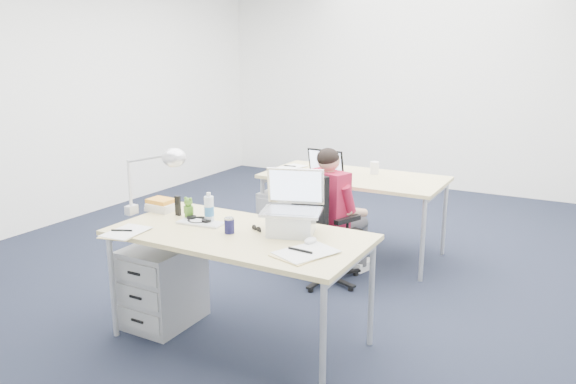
{
  "coord_description": "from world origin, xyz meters",
  "views": [
    {
      "loc": [
        2.04,
        -4.02,
        1.82
      ],
      "look_at": [
        0.17,
        -0.65,
        0.85
      ],
      "focal_mm": 35.0,
      "sensor_mm": 36.0,
      "label": 1
    }
  ],
  "objects_px": {
    "desk_near": "(239,240)",
    "can_koozie": "(229,225)",
    "far_cup": "(374,168)",
    "sunglasses": "(257,229)",
    "drawer_pedestal_near": "(163,284)",
    "silver_laptop": "(291,204)",
    "headphones": "(199,220)",
    "book_stack": "(161,205)",
    "computer_mouse": "(310,241)",
    "cordless_phone": "(178,206)",
    "drawer_pedestal_far": "(288,219)",
    "desk_lamp": "(146,180)",
    "wireless_keyboard": "(201,223)",
    "water_bottle": "(209,208)",
    "desk_far": "(354,181)",
    "bear_figurine": "(188,208)",
    "dark_laptop": "(319,164)",
    "seated_person": "(338,213)",
    "office_chair": "(325,251)"
  },
  "relations": [
    {
      "from": "desk_near",
      "to": "can_koozie",
      "type": "xyz_separation_m",
      "value": [
        -0.04,
        -0.04,
        0.1
      ]
    },
    {
      "from": "far_cup",
      "to": "sunglasses",
      "type": "bearing_deg",
      "value": -91.61
    },
    {
      "from": "drawer_pedestal_near",
      "to": "silver_laptop",
      "type": "distance_m",
      "value": 1.12
    },
    {
      "from": "desk_near",
      "to": "silver_laptop",
      "type": "height_order",
      "value": "silver_laptop"
    },
    {
      "from": "headphones",
      "to": "book_stack",
      "type": "height_order",
      "value": "book_stack"
    },
    {
      "from": "book_stack",
      "to": "far_cup",
      "type": "bearing_deg",
      "value": 64.86
    },
    {
      "from": "computer_mouse",
      "to": "cordless_phone",
      "type": "relative_size",
      "value": 0.76
    },
    {
      "from": "drawer_pedestal_far",
      "to": "desk_lamp",
      "type": "height_order",
      "value": "desk_lamp"
    },
    {
      "from": "desk_near",
      "to": "cordless_phone",
      "type": "distance_m",
      "value": 0.59
    },
    {
      "from": "can_koozie",
      "to": "desk_lamp",
      "type": "distance_m",
      "value": 0.7
    },
    {
      "from": "drawer_pedestal_near",
      "to": "can_koozie",
      "type": "relative_size",
      "value": 5.48
    },
    {
      "from": "wireless_keyboard",
      "to": "computer_mouse",
      "type": "bearing_deg",
      "value": -6.07
    },
    {
      "from": "headphones",
      "to": "drawer_pedestal_far",
      "type": "bearing_deg",
      "value": 104.75
    },
    {
      "from": "drawer_pedestal_far",
      "to": "drawer_pedestal_near",
      "type": "bearing_deg",
      "value": -89.87
    },
    {
      "from": "drawer_pedestal_far",
      "to": "computer_mouse",
      "type": "height_order",
      "value": "computer_mouse"
    },
    {
      "from": "water_bottle",
      "to": "silver_laptop",
      "type": "bearing_deg",
      "value": 6.13
    },
    {
      "from": "desk_far",
      "to": "silver_laptop",
      "type": "height_order",
      "value": "silver_laptop"
    },
    {
      "from": "bear_figurine",
      "to": "book_stack",
      "type": "relative_size",
      "value": 0.8
    },
    {
      "from": "can_koozie",
      "to": "book_stack",
      "type": "xyz_separation_m",
      "value": [
        -0.71,
        0.18,
        -0.01
      ]
    },
    {
      "from": "silver_laptop",
      "to": "bear_figurine",
      "type": "height_order",
      "value": "silver_laptop"
    },
    {
      "from": "silver_laptop",
      "to": "cordless_phone",
      "type": "bearing_deg",
      "value": 163.39
    },
    {
      "from": "drawer_pedestal_far",
      "to": "headphones",
      "type": "distance_m",
      "value": 1.75
    },
    {
      "from": "silver_laptop",
      "to": "wireless_keyboard",
      "type": "height_order",
      "value": "silver_laptop"
    },
    {
      "from": "computer_mouse",
      "to": "water_bottle",
      "type": "height_order",
      "value": "water_bottle"
    },
    {
      "from": "drawer_pedestal_near",
      "to": "computer_mouse",
      "type": "distance_m",
      "value": 1.18
    },
    {
      "from": "desk_near",
      "to": "dark_laptop",
      "type": "height_order",
      "value": "dark_laptop"
    },
    {
      "from": "wireless_keyboard",
      "to": "drawer_pedestal_near",
      "type": "bearing_deg",
      "value": -171.77
    },
    {
      "from": "cordless_phone",
      "to": "book_stack",
      "type": "bearing_deg",
      "value": 172.09
    },
    {
      "from": "seated_person",
      "to": "bear_figurine",
      "type": "relative_size",
      "value": 7.2
    },
    {
      "from": "headphones",
      "to": "cordless_phone",
      "type": "height_order",
      "value": "cordless_phone"
    },
    {
      "from": "computer_mouse",
      "to": "cordless_phone",
      "type": "distance_m",
      "value": 1.06
    },
    {
      "from": "desk_far",
      "to": "desk_lamp",
      "type": "distance_m",
      "value": 2.03
    },
    {
      "from": "office_chair",
      "to": "can_koozie",
      "type": "height_order",
      "value": "office_chair"
    },
    {
      "from": "desk_far",
      "to": "dark_laptop",
      "type": "height_order",
      "value": "dark_laptop"
    },
    {
      "from": "drawer_pedestal_far",
      "to": "desk_lamp",
      "type": "xyz_separation_m",
      "value": [
        -0.11,
        -1.74,
        0.71
      ]
    },
    {
      "from": "seated_person",
      "to": "drawer_pedestal_near",
      "type": "bearing_deg",
      "value": -100.84
    },
    {
      "from": "drawer_pedestal_near",
      "to": "wireless_keyboard",
      "type": "xyz_separation_m",
      "value": [
        0.28,
        0.07,
        0.46
      ]
    },
    {
      "from": "water_bottle",
      "to": "sunglasses",
      "type": "relative_size",
      "value": 2.19
    },
    {
      "from": "sunglasses",
      "to": "desk_lamp",
      "type": "bearing_deg",
      "value": -148.94
    },
    {
      "from": "cordless_phone",
      "to": "sunglasses",
      "type": "xyz_separation_m",
      "value": [
        0.65,
        -0.02,
        -0.06
      ]
    },
    {
      "from": "book_stack",
      "to": "far_cup",
      "type": "distance_m",
      "value": 2.07
    },
    {
      "from": "can_koozie",
      "to": "cordless_phone",
      "type": "bearing_deg",
      "value": 164.23
    },
    {
      "from": "headphones",
      "to": "far_cup",
      "type": "distance_m",
      "value": 2.02
    },
    {
      "from": "desk_near",
      "to": "office_chair",
      "type": "height_order",
      "value": "office_chair"
    },
    {
      "from": "desk_far",
      "to": "book_stack",
      "type": "relative_size",
      "value": 8.52
    },
    {
      "from": "wireless_keyboard",
      "to": "dark_laptop",
      "type": "height_order",
      "value": "dark_laptop"
    },
    {
      "from": "desk_near",
      "to": "headphones",
      "type": "xyz_separation_m",
      "value": [
        -0.35,
        0.06,
        0.06
      ]
    },
    {
      "from": "drawer_pedestal_far",
      "to": "dark_laptop",
      "type": "xyz_separation_m",
      "value": [
        0.37,
        -0.11,
        0.58
      ]
    },
    {
      "from": "drawer_pedestal_far",
      "to": "far_cup",
      "type": "xyz_separation_m",
      "value": [
        0.73,
        0.3,
        0.51
      ]
    },
    {
      "from": "desk_near",
      "to": "dark_laptop",
      "type": "distance_m",
      "value": 1.64
    }
  ]
}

